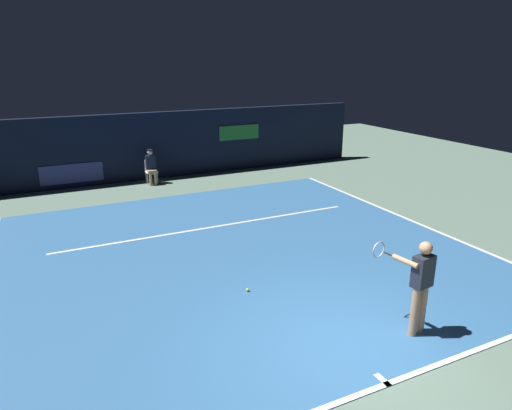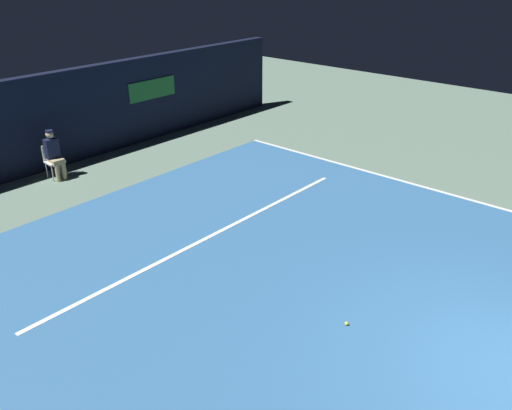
# 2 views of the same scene
# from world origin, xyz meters

# --- Properties ---
(ground_plane) EXTENTS (34.83, 34.83, 0.00)m
(ground_plane) POSITION_xyz_m (0.00, 4.43, 0.00)
(ground_plane) COLOR slate
(court_surface) EXTENTS (11.08, 10.86, 0.01)m
(court_surface) POSITION_xyz_m (0.00, 4.43, 0.01)
(court_surface) COLOR #336699
(court_surface) RESTS_ON ground
(line_baseline) EXTENTS (11.08, 0.10, 0.01)m
(line_baseline) POSITION_xyz_m (0.00, -0.95, 0.01)
(line_baseline) COLOR white
(line_baseline) RESTS_ON court_surface
(line_sideline_left) EXTENTS (0.10, 10.86, 0.01)m
(line_sideline_left) POSITION_xyz_m (5.49, 4.43, 0.01)
(line_sideline_left) COLOR white
(line_sideline_left) RESTS_ON court_surface
(line_service) EXTENTS (8.64, 0.10, 0.01)m
(line_service) POSITION_xyz_m (0.00, 6.33, 0.01)
(line_service) COLOR white
(line_service) RESTS_ON court_surface
(line_centre_mark) EXTENTS (0.10, 0.30, 0.01)m
(line_centre_mark) POSITION_xyz_m (0.00, -0.85, 0.01)
(line_centre_mark) COLOR white
(line_centre_mark) RESTS_ON court_surface
(back_wall) EXTENTS (17.94, 0.33, 2.60)m
(back_wall) POSITION_xyz_m (-0.00, 12.65, 1.30)
(back_wall) COLOR black
(back_wall) RESTS_ON ground
(tennis_player) EXTENTS (0.72, 0.93, 1.73)m
(tennis_player) POSITION_xyz_m (1.34, -0.11, 0.99)
(tennis_player) COLOR tan
(tennis_player) RESTS_ON ground
(line_judge_on_chair) EXTENTS (0.47, 0.55, 1.32)m
(line_judge_on_chair) POSITION_xyz_m (-0.37, 11.79, 0.69)
(line_judge_on_chair) COLOR white
(line_judge_on_chair) RESTS_ON ground
(tennis_ball) EXTENTS (0.07, 0.07, 0.07)m
(tennis_ball) POSITION_xyz_m (-0.67, 2.50, 0.05)
(tennis_ball) COLOR #CCE033
(tennis_ball) RESTS_ON court_surface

